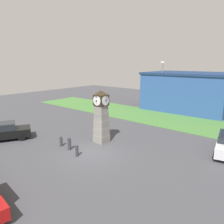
{
  "coord_description": "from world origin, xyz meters",
  "views": [
    {
      "loc": [
        11.5,
        -11.12,
        7.01
      ],
      "look_at": [
        -0.48,
        2.93,
        2.77
      ],
      "focal_mm": 35.0,
      "sensor_mm": 36.0,
      "label": 1
    }
  ],
  "objects_px": {
    "clock_tower": "(101,117)",
    "bollard_mid_row": "(69,143)",
    "car_end_of_row": "(4,131)",
    "bollard_far_row": "(77,150)",
    "bollard_near_tower": "(61,141)",
    "pedestrian_near_bench": "(94,99)",
    "street_lamp_far_side": "(162,83)"
  },
  "relations": [
    {
      "from": "bollard_near_tower",
      "to": "street_lamp_far_side",
      "type": "height_order",
      "value": "street_lamp_far_side"
    },
    {
      "from": "bollard_mid_row",
      "to": "clock_tower",
      "type": "bearing_deg",
      "value": 74.88
    },
    {
      "from": "street_lamp_far_side",
      "to": "bollard_near_tower",
      "type": "bearing_deg",
      "value": -90.0
    },
    {
      "from": "car_end_of_row",
      "to": "street_lamp_far_side",
      "type": "distance_m",
      "value": 20.86
    },
    {
      "from": "bollard_mid_row",
      "to": "bollard_near_tower",
      "type": "bearing_deg",
      "value": 177.46
    },
    {
      "from": "clock_tower",
      "to": "bollard_far_row",
      "type": "distance_m",
      "value": 3.89
    },
    {
      "from": "bollard_mid_row",
      "to": "car_end_of_row",
      "type": "bearing_deg",
      "value": -159.83
    },
    {
      "from": "street_lamp_far_side",
      "to": "clock_tower",
      "type": "bearing_deg",
      "value": -82.29
    },
    {
      "from": "bollard_mid_row",
      "to": "pedestrian_near_bench",
      "type": "height_order",
      "value": "pedestrian_near_bench"
    },
    {
      "from": "clock_tower",
      "to": "bollard_mid_row",
      "type": "bearing_deg",
      "value": -105.12
    },
    {
      "from": "clock_tower",
      "to": "bollard_mid_row",
      "type": "relative_size",
      "value": 4.33
    },
    {
      "from": "bollard_far_row",
      "to": "pedestrian_near_bench",
      "type": "bearing_deg",
      "value": 131.34
    },
    {
      "from": "bollard_mid_row",
      "to": "car_end_of_row",
      "type": "height_order",
      "value": "car_end_of_row"
    },
    {
      "from": "clock_tower",
      "to": "bollard_mid_row",
      "type": "distance_m",
      "value": 3.53
    },
    {
      "from": "bollard_near_tower",
      "to": "street_lamp_far_side",
      "type": "bearing_deg",
      "value": 90.0
    },
    {
      "from": "clock_tower",
      "to": "pedestrian_near_bench",
      "type": "xyz_separation_m",
      "value": [
        -12.94,
        12.02,
        -1.39
      ]
    },
    {
      "from": "clock_tower",
      "to": "pedestrian_near_bench",
      "type": "distance_m",
      "value": 17.71
    },
    {
      "from": "pedestrian_near_bench",
      "to": "car_end_of_row",
      "type": "bearing_deg",
      "value": -71.68
    },
    {
      "from": "bollard_mid_row",
      "to": "pedestrian_near_bench",
      "type": "distance_m",
      "value": 19.29
    },
    {
      "from": "pedestrian_near_bench",
      "to": "bollard_near_tower",
      "type": "bearing_deg",
      "value": -53.73
    },
    {
      "from": "bollard_mid_row",
      "to": "car_end_of_row",
      "type": "distance_m",
      "value": 6.82
    },
    {
      "from": "bollard_near_tower",
      "to": "bollard_mid_row",
      "type": "bearing_deg",
      "value": -2.54
    },
    {
      "from": "clock_tower",
      "to": "street_lamp_far_side",
      "type": "height_order",
      "value": "street_lamp_far_side"
    },
    {
      "from": "pedestrian_near_bench",
      "to": "street_lamp_far_side",
      "type": "bearing_deg",
      "value": 13.3
    },
    {
      "from": "clock_tower",
      "to": "bollard_far_row",
      "type": "relative_size",
      "value": 5.04
    },
    {
      "from": "car_end_of_row",
      "to": "pedestrian_near_bench",
      "type": "height_order",
      "value": "car_end_of_row"
    },
    {
      "from": "car_end_of_row",
      "to": "bollard_mid_row",
      "type": "bearing_deg",
      "value": 20.17
    },
    {
      "from": "bollard_near_tower",
      "to": "car_end_of_row",
      "type": "xyz_separation_m",
      "value": [
        -5.22,
        -2.4,
        0.36
      ]
    },
    {
      "from": "bollard_mid_row",
      "to": "car_end_of_row",
      "type": "xyz_separation_m",
      "value": [
        -6.39,
        -2.35,
        0.26
      ]
    },
    {
      "from": "bollard_near_tower",
      "to": "street_lamp_far_side",
      "type": "distance_m",
      "value": 17.9
    },
    {
      "from": "bollard_near_tower",
      "to": "pedestrian_near_bench",
      "type": "xyz_separation_m",
      "value": [
        -10.96,
        14.94,
        0.44
      ]
    },
    {
      "from": "bollard_far_row",
      "to": "car_end_of_row",
      "type": "relative_size",
      "value": 0.2
    }
  ]
}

